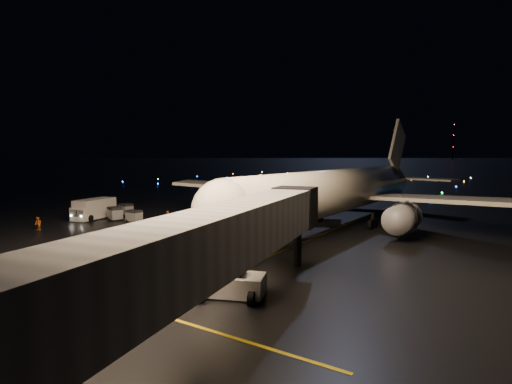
% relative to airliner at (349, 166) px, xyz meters
% --- Properties ---
extents(ground, '(2000.00, 2000.00, 0.00)m').
position_rel_airliner_xyz_m(ground, '(-12.01, 274.82, -7.66)').
color(ground, black).
rests_on(ground, ground).
extents(lane_centre, '(0.25, 80.00, 0.02)m').
position_rel_airliner_xyz_m(lane_centre, '(-0.01, -10.18, -7.65)').
color(lane_centre, '#CDA808').
rests_on(lane_centre, ground).
extents(lane_cross, '(60.00, 0.25, 0.02)m').
position_rel_airliner_xyz_m(lane_cross, '(-17.01, -35.18, -7.65)').
color(lane_cross, '#CDA808').
rests_on(lane_cross, ground).
extents(airliner, '(56.06, 53.47, 15.31)m').
position_rel_airliner_xyz_m(airliner, '(0.00, 0.00, 0.00)').
color(airliner, silver).
rests_on(airliner, ground).
extents(pushback_tug, '(4.76, 3.61, 2.02)m').
position_rel_airliner_xyz_m(pushback_tug, '(3.12, -30.33, -6.65)').
color(pushback_tug, silver).
rests_on(pushback_tug, ground).
extents(belt_loader, '(6.88, 3.24, 3.22)m').
position_rel_airliner_xyz_m(belt_loader, '(-5.02, -18.09, -6.05)').
color(belt_loader, silver).
rests_on(belt_loader, ground).
extents(service_truck, '(4.37, 8.32, 2.93)m').
position_rel_airliner_xyz_m(service_truck, '(-32.08, -15.72, -6.19)').
color(service_truck, silver).
rests_on(service_truck, ground).
extents(crew_b, '(0.91, 0.76, 1.66)m').
position_rel_airliner_xyz_m(crew_b, '(-29.99, -25.03, -6.82)').
color(crew_b, orange).
rests_on(crew_b, ground).
extents(crew_c, '(0.80, 1.21, 1.91)m').
position_rel_airliner_xyz_m(crew_c, '(-19.45, -13.78, -6.70)').
color(crew_c, orange).
rests_on(crew_c, ground).
extents(safety_cone_0, '(0.58, 0.58, 0.51)m').
position_rel_airliner_xyz_m(safety_cone_0, '(-12.86, -5.82, -7.40)').
color(safety_cone_0, red).
rests_on(safety_cone_0, ground).
extents(safety_cone_1, '(0.47, 0.47, 0.52)m').
position_rel_airliner_xyz_m(safety_cone_1, '(-13.19, -0.43, -7.40)').
color(safety_cone_1, red).
rests_on(safety_cone_1, ground).
extents(safety_cone_2, '(0.58, 0.58, 0.55)m').
position_rel_airliner_xyz_m(safety_cone_2, '(-12.06, -8.44, -7.38)').
color(safety_cone_2, red).
rests_on(safety_cone_2, ground).
extents(safety_cone_3, '(0.51, 0.51, 0.47)m').
position_rel_airliner_xyz_m(safety_cone_3, '(-25.20, 9.20, -7.42)').
color(safety_cone_3, red).
rests_on(safety_cone_3, ground).
extents(radio_mast, '(1.80, 1.80, 64.00)m').
position_rel_airliner_xyz_m(radio_mast, '(-72.01, 714.82, 24.34)').
color(radio_mast, black).
rests_on(radio_mast, ground).
extents(taxiway_lights, '(164.00, 92.00, 0.36)m').
position_rel_airliner_xyz_m(taxiway_lights, '(-12.01, 80.82, -7.48)').
color(taxiway_lights, black).
rests_on(taxiway_lights, ground).
extents(baggage_cart_0, '(2.04, 1.49, 1.66)m').
position_rel_airliner_xyz_m(baggage_cart_0, '(-24.95, -14.69, -6.83)').
color(baggage_cart_0, gray).
rests_on(baggage_cart_0, ground).
extents(baggage_cart_1, '(2.55, 2.14, 1.85)m').
position_rel_airliner_xyz_m(baggage_cart_1, '(-28.60, -14.96, -6.73)').
color(baggage_cart_1, gray).
rests_on(baggage_cart_1, ground).
extents(baggage_cart_2, '(2.24, 1.73, 1.74)m').
position_rel_airliner_xyz_m(baggage_cart_2, '(-31.06, -11.10, -6.79)').
color(baggage_cart_2, gray).
rests_on(baggage_cart_2, ground).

